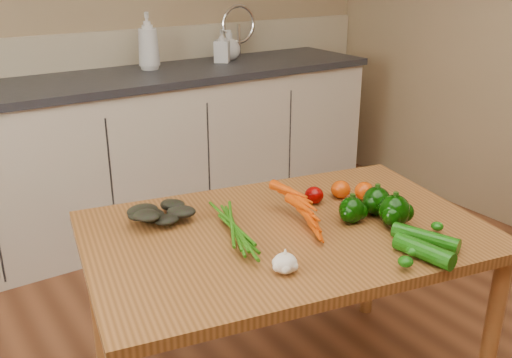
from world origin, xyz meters
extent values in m
cube|color=#BDAD8E|center=(0.00, 2.48, 0.55)|extent=(3.98, 0.03, 1.10)
cube|color=beige|center=(0.20, 2.19, 0.43)|extent=(2.80, 0.60, 0.86)
cube|color=#2B2C31|center=(0.20, 2.19, 0.88)|extent=(2.84, 0.64, 0.04)
cube|color=#99999E|center=(0.98, 2.19, 0.84)|extent=(0.55, 0.42, 0.10)
cylinder|color=silver|center=(0.98, 2.37, 1.02)|extent=(0.02, 0.02, 0.24)
cube|color=brown|center=(0.04, 0.58, 0.66)|extent=(1.39, 1.04, 0.04)
cylinder|color=#975B2C|center=(0.54, 0.13, 0.32)|extent=(0.05, 0.05, 0.64)
cylinder|color=#975B2C|center=(-0.46, 1.04, 0.32)|extent=(0.05, 0.05, 0.64)
cylinder|color=#975B2C|center=(0.67, 0.82, 0.32)|extent=(0.05, 0.05, 0.64)
imported|color=silver|center=(0.33, 2.28, 1.06)|extent=(0.16, 0.16, 0.31)
imported|color=silver|center=(0.79, 2.25, 1.00)|extent=(0.12, 0.12, 0.19)
imported|color=silver|center=(0.88, 2.31, 0.99)|extent=(0.17, 0.17, 0.18)
ellipsoid|color=white|center=(-0.13, 0.37, 0.70)|extent=(0.07, 0.07, 0.06)
sphere|color=black|center=(0.25, 0.51, 0.72)|extent=(0.09, 0.09, 0.09)
sphere|color=black|center=(0.36, 0.51, 0.72)|extent=(0.09, 0.09, 0.09)
sphere|color=black|center=(0.34, 0.41, 0.73)|extent=(0.10, 0.10, 0.10)
ellipsoid|color=#7E0302|center=(0.24, 0.70, 0.71)|extent=(0.07, 0.07, 0.06)
ellipsoid|color=#C43B04|center=(0.35, 0.68, 0.71)|extent=(0.07, 0.07, 0.06)
ellipsoid|color=#C43B04|center=(0.42, 0.63, 0.71)|extent=(0.07, 0.07, 0.06)
cylinder|color=#0E4C08|center=(0.32, 0.26, 0.70)|extent=(0.11, 0.21, 0.05)
cylinder|color=#0E4C08|center=(0.25, 0.21, 0.70)|extent=(0.08, 0.19, 0.05)
camera|label=1|loc=(-0.95, -0.73, 1.48)|focal=40.00mm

